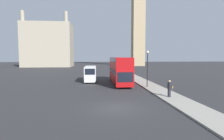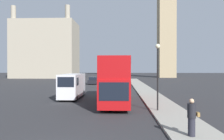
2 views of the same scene
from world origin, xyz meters
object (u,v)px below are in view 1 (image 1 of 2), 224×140
object	(u,v)px
white_van	(90,73)
pedestrian	(169,89)
clock_tower	(138,2)
red_double_decker_bus	(120,69)
street_lamp	(147,63)
parked_sedan	(92,69)

from	to	relation	value
white_van	pedestrian	size ratio (longest dim) A/B	3.33
clock_tower	red_double_decker_bus	xyz separation A→B (m)	(-17.34, -58.96, -29.29)
street_lamp	parked_sedan	xyz separation A→B (m)	(-8.63, 29.53, -2.88)
white_van	pedestrian	distance (m)	16.27
white_van	street_lamp	distance (m)	11.22
clock_tower	pedestrian	size ratio (longest dim) A/B	34.49
street_lamp	clock_tower	bearing A→B (deg)	77.55
red_double_decker_bus	pedestrian	bearing A→B (deg)	-70.33
clock_tower	street_lamp	bearing A→B (deg)	-102.45
white_van	parked_sedan	size ratio (longest dim) A/B	1.31
red_double_decker_bus	white_van	size ratio (longest dim) A/B	1.84
clock_tower	parked_sedan	xyz separation A→B (m)	(-22.62, -33.84, -31.02)
red_double_decker_bus	parked_sedan	xyz separation A→B (m)	(-5.28, 25.12, -1.73)
pedestrian	clock_tower	bearing A→B (deg)	79.07
red_double_decker_bus	parked_sedan	world-z (taller)	red_double_decker_bus
street_lamp	parked_sedan	size ratio (longest dim) A/B	1.12
clock_tower	parked_sedan	size ratio (longest dim) A/B	13.54
red_double_decker_bus	parked_sedan	distance (m)	25.73
pedestrian	street_lamp	world-z (taller)	street_lamp
clock_tower	white_van	world-z (taller)	clock_tower
white_van	parked_sedan	bearing A→B (deg)	90.94
red_double_decker_bus	street_lamp	bearing A→B (deg)	-52.78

